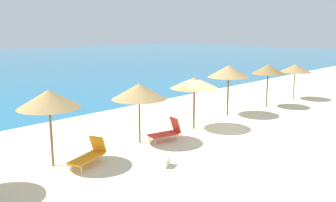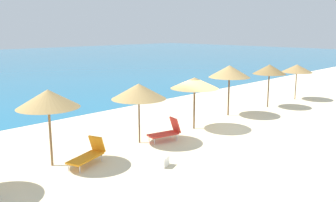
# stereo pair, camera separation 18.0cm
# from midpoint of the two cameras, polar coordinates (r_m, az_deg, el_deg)

# --- Properties ---
(ground_plane) EXTENTS (160.00, 160.00, 0.00)m
(ground_plane) POSITION_cam_midpoint_polar(r_m,az_deg,el_deg) (18.49, 5.95, -4.37)
(ground_plane) COLOR beige
(beach_umbrella_1) EXTENTS (2.26, 2.26, 2.86)m
(beach_umbrella_1) POSITION_cam_midpoint_polar(r_m,az_deg,el_deg) (13.58, -18.61, 0.29)
(beach_umbrella_1) COLOR brown
(beach_umbrella_1) RESTS_ON ground_plane
(beach_umbrella_2) EXTENTS (2.39, 2.39, 2.66)m
(beach_umbrella_2) POSITION_cam_midpoint_polar(r_m,az_deg,el_deg) (15.70, -4.90, 1.52)
(beach_umbrella_2) COLOR brown
(beach_umbrella_2) RESTS_ON ground_plane
(beach_umbrella_3) EXTENTS (2.40, 2.40, 2.62)m
(beach_umbrella_3) POSITION_cam_midpoint_polar(r_m,az_deg,el_deg) (17.99, 3.89, 2.85)
(beach_umbrella_3) COLOR brown
(beach_umbrella_3) RESTS_ON ground_plane
(beach_umbrella_4) EXTENTS (2.39, 2.39, 2.93)m
(beach_umbrella_4) POSITION_cam_midpoint_polar(r_m,az_deg,el_deg) (21.10, 9.29, 4.63)
(beach_umbrella_4) COLOR brown
(beach_umbrella_4) RESTS_ON ground_plane
(beach_umbrella_5) EXTENTS (2.09, 2.09, 2.76)m
(beach_umbrella_5) POSITION_cam_midpoint_polar(r_m,az_deg,el_deg) (23.95, 15.29, 4.85)
(beach_umbrella_5) COLOR brown
(beach_umbrella_5) RESTS_ON ground_plane
(beach_umbrella_6) EXTENTS (2.14, 2.14, 2.51)m
(beach_umbrella_6) POSITION_cam_midpoint_polar(r_m,az_deg,el_deg) (27.26, 19.22, 4.89)
(beach_umbrella_6) COLOR brown
(beach_umbrella_6) RESTS_ON ground_plane
(lounge_chair_1) EXTENTS (1.57, 0.92, 1.02)m
(lounge_chair_1) POSITION_cam_midpoint_polar(r_m,az_deg,el_deg) (16.38, -0.47, -4.82)
(lounge_chair_1) COLOR red
(lounge_chair_1) RESTS_ON ground_plane
(lounge_chair_2) EXTENTS (1.74, 1.11, 0.97)m
(lounge_chair_2) POSITION_cam_midpoint_polar(r_m,az_deg,el_deg) (13.90, -12.60, -8.20)
(lounge_chair_2) COLOR orange
(lounge_chair_2) RESTS_ON ground_plane
(cooler_box) EXTENTS (0.59, 0.50, 0.36)m
(cooler_box) POSITION_cam_midpoint_polar(r_m,az_deg,el_deg) (13.49, -1.04, -9.52)
(cooler_box) COLOR white
(cooler_box) RESTS_ON ground_plane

